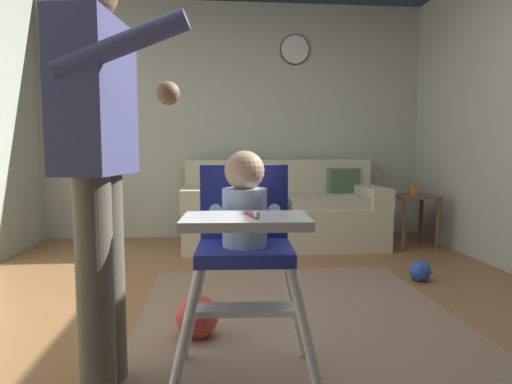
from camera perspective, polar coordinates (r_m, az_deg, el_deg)
name	(u,v)px	position (r m, az deg, el deg)	size (l,w,h in m)	color
ground	(256,337)	(2.48, 0.06, -18.47)	(5.74, 6.71, 0.10)	#95653C
wall_far	(235,122)	(4.86, -2.76, 9.20)	(4.94, 0.06, 2.55)	#B6B8A9
area_rug	(309,339)	(2.34, 6.98, -18.61)	(1.82, 2.61, 0.01)	#90745F
couch	(282,212)	(4.42, 3.50, -2.69)	(1.97, 0.86, 0.86)	beige
high_chair	(245,228)	(1.68, -1.50, -4.79)	(0.64, 0.75, 0.96)	white
adult_standing	(99,159)	(1.79, -19.93, 4.15)	(0.51, 0.54, 1.63)	#625C4C
toy_ball	(420,271)	(3.45, 20.75, -9.62)	(0.16, 0.16, 0.16)	#284CB7
toy_ball_second	(197,316)	(2.33, -7.77, -15.88)	(0.22, 0.22, 0.22)	#D13D33
side_table	(413,209)	(4.55, 19.94, -2.16)	(0.40, 0.40, 0.52)	brown
sippy_cup	(414,190)	(4.52, 20.01, 0.23)	(0.07, 0.07, 0.10)	orange
wall_clock	(295,50)	(5.00, 5.12, 18.12)	(0.33, 0.04, 0.33)	white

